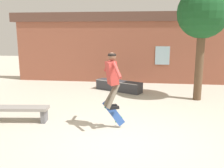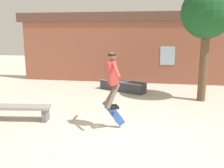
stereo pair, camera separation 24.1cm
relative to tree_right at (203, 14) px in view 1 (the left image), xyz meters
The scene contains 7 objects.
ground_plane 5.67m from the tree_right, 122.01° to the right, with size 40.00×40.00×0.00m, color beige.
building_backdrop 4.20m from the tree_right, 128.02° to the left, with size 13.04×0.52×4.49m.
tree_right is the anchor object (origin of this frame).
park_bench 7.12m from the tree_right, 151.02° to the right, with size 1.98×0.65×0.45m.
skate_ledge 4.42m from the tree_right, 161.28° to the left, with size 2.13×1.41×0.45m.
skater 4.71m from the tree_right, 130.73° to the right, with size 0.63×1.22×1.47m.
skateboard_flipping 5.11m from the tree_right, 131.05° to the right, with size 0.62×0.16×0.75m.
Camera 1 is at (0.44, -5.62, 2.55)m, focal length 40.00 mm.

